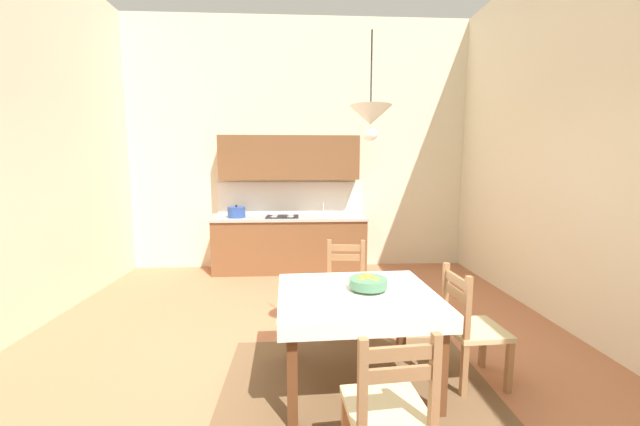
{
  "coord_description": "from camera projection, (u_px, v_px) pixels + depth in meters",
  "views": [
    {
      "loc": [
        0.02,
        -2.96,
        1.72
      ],
      "look_at": [
        0.24,
        1.3,
        1.16
      ],
      "focal_mm": 20.2,
      "sensor_mm": 36.0,
      "label": 1
    }
  ],
  "objects": [
    {
      "name": "kitchen_cabinetry",
      "position": [
        290.0,
        219.0,
        5.88
      ],
      "size": [
        2.47,
        0.63,
        2.2
      ],
      "color": "brown",
      "rests_on": "ground_plane"
    },
    {
      "name": "wall_back",
      "position": [
        300.0,
        146.0,
        6.06
      ],
      "size": [
        6.19,
        0.12,
        4.11
      ],
      "primitive_type": "cube",
      "color": "beige",
      "rests_on": "ground_plane"
    },
    {
      "name": "fruit_bowl",
      "position": [
        368.0,
        283.0,
        2.82
      ],
      "size": [
        0.3,
        0.3,
        0.12
      ],
      "color": "#4C7F5B",
      "rests_on": "dining_table"
    },
    {
      "name": "dining_chair_kitchen_side",
      "position": [
        346.0,
        288.0,
        3.79
      ],
      "size": [
        0.47,
        0.47,
        0.93
      ],
      "color": "#D1BC89",
      "rests_on": "ground_plane"
    },
    {
      "name": "ground_plane",
      "position": [
        300.0,
        369.0,
        3.16
      ],
      "size": [
        6.19,
        6.89,
        0.1
      ],
      "primitive_type": "cube",
      "color": "#B7704C"
    },
    {
      "name": "area_rug",
      "position": [
        357.0,
        390.0,
        2.78
      ],
      "size": [
        2.1,
        1.6,
        0.01
      ],
      "primitive_type": "cube",
      "color": "brown",
      "rests_on": "ground_plane"
    },
    {
      "name": "wall_right",
      "position": [
        636.0,
        126.0,
        3.04
      ],
      "size": [
        0.12,
        6.89,
        4.11
      ],
      "primitive_type": "cube",
      "color": "beige",
      "rests_on": "ground_plane"
    },
    {
      "name": "dining_chair_camera_side",
      "position": [
        388.0,
        412.0,
        1.88
      ],
      "size": [
        0.46,
        0.46,
        0.93
      ],
      "color": "#D1BC89",
      "rests_on": "ground_plane"
    },
    {
      "name": "pendant_lamp",
      "position": [
        371.0,
        116.0,
        2.71
      ],
      "size": [
        0.32,
        0.32,
        0.8
      ],
      "color": "black"
    },
    {
      "name": "dining_chair_window_side",
      "position": [
        471.0,
        328.0,
        2.85
      ],
      "size": [
        0.44,
        0.44,
        0.93
      ],
      "color": "#D1BC89",
      "rests_on": "ground_plane"
    },
    {
      "name": "dining_table",
      "position": [
        357.0,
        308.0,
        2.8
      ],
      "size": [
        1.25,
        1.08,
        0.75
      ],
      "color": "brown",
      "rests_on": "ground_plane"
    }
  ]
}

